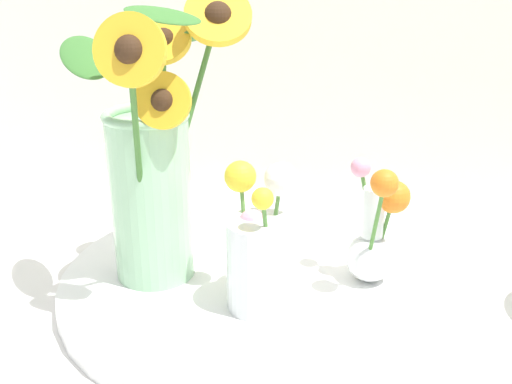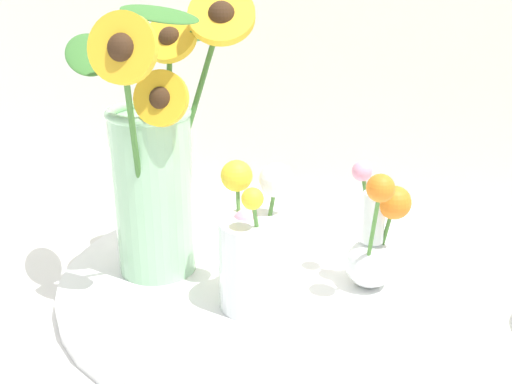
% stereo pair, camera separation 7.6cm
% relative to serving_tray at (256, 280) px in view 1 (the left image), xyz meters
% --- Properties ---
extents(ground_plane, '(6.00, 6.00, 0.00)m').
position_rel_serving_tray_xyz_m(ground_plane, '(0.02, -0.02, -0.01)').
color(ground_plane, silver).
extents(serving_tray, '(0.52, 0.52, 0.02)m').
position_rel_serving_tray_xyz_m(serving_tray, '(0.00, 0.00, 0.00)').
color(serving_tray, white).
rests_on(serving_tray, ground_plane).
extents(mason_jar_sunflowers, '(0.24, 0.24, 0.37)m').
position_rel_serving_tray_xyz_m(mason_jar_sunflowers, '(-0.13, -0.02, 0.16)').
color(mason_jar_sunflowers, '#99CC9E').
rests_on(mason_jar_sunflowers, serving_tray).
extents(vase_small_center, '(0.09, 0.09, 0.17)m').
position_rel_serving_tray_xyz_m(vase_small_center, '(0.02, -0.07, 0.08)').
color(vase_small_center, white).
rests_on(vase_small_center, serving_tray).
extents(vase_bulb_right, '(0.08, 0.09, 0.17)m').
position_rel_serving_tray_xyz_m(vase_bulb_right, '(0.15, 0.01, 0.08)').
color(vase_bulb_right, white).
rests_on(vase_bulb_right, serving_tray).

